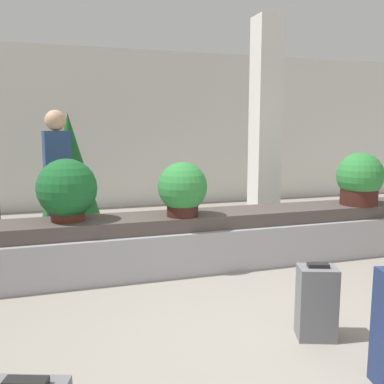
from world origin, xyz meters
The scene contains 10 objects.
ground_plane centered at (0.00, 0.00, 0.00)m, with size 18.00×18.00×0.00m, color gray.
back_wall centered at (0.00, 5.92, 1.60)m, with size 18.00×0.06×3.20m.
carousel centered at (0.00, 1.73, 0.30)m, with size 8.28×0.77×0.64m.
pillar centered at (1.47, 2.79, 1.60)m, with size 0.37×0.37×3.20m.
suitcase_3 centered at (0.39, -0.23, 0.29)m, with size 0.35×0.30×0.60m.
potted_plant_0 centered at (-1.39, 1.75, 0.97)m, with size 0.64×0.64×0.67m.
potted_plant_1 centered at (2.23, 1.62, 0.97)m, with size 0.59×0.59×0.68m.
potted_plant_2 centered at (-0.15, 1.61, 0.94)m, with size 0.56×0.56×0.61m.
traveler_2 centered at (-1.47, 2.70, 1.13)m, with size 0.35×0.26×1.85m.
decorated_tree centered at (-1.30, 3.77, 1.01)m, with size 0.93×0.93×1.85m.
Camera 1 is at (-1.48, -2.94, 1.62)m, focal length 40.00 mm.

